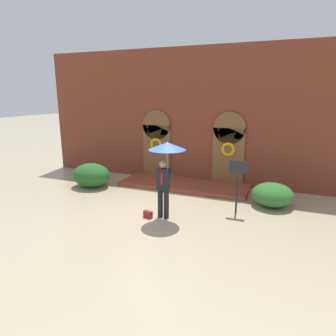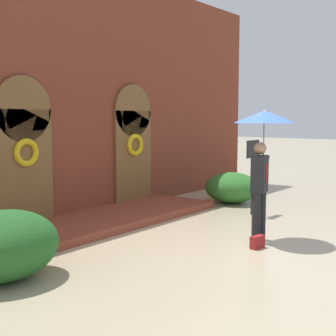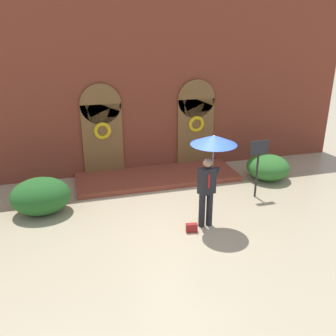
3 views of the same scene
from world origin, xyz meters
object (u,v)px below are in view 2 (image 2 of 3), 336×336
(handbag, at_px, (258,242))
(shrub_right, at_px, (232,188))
(shrub_left, at_px, (4,245))
(sign_post, at_px, (253,165))
(person_with_umbrella, at_px, (263,136))

(handbag, height_order, shrub_right, shrub_right)
(shrub_left, xyz_separation_m, shrub_right, (7.04, 0.47, -0.09))
(handbag, bearing_deg, sign_post, 39.56)
(handbag, xyz_separation_m, shrub_right, (3.49, 2.52, 0.29))
(handbag, xyz_separation_m, shrub_left, (-3.55, 2.05, 0.38))
(handbag, distance_m, shrub_left, 4.12)
(sign_post, bearing_deg, shrub_right, 47.50)
(person_with_umbrella, height_order, shrub_right, person_with_umbrella)
(handbag, xyz_separation_m, sign_post, (2.45, 1.39, 1.05))
(handbag, bearing_deg, shrub_right, 45.84)
(sign_post, height_order, shrub_right, sign_post)
(shrub_right, bearing_deg, shrub_left, -176.15)
(person_with_umbrella, bearing_deg, handbag, -159.15)
(handbag, distance_m, shrub_right, 4.31)
(handbag, distance_m, sign_post, 3.01)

